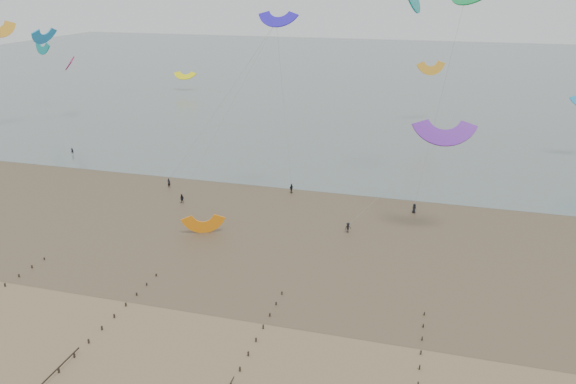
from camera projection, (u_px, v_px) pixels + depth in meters
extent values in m
plane|color=brown|center=(218.00, 344.00, 62.78)|extent=(500.00, 500.00, 0.00)
plane|color=#475654|center=(393.00, 74.00, 243.01)|extent=(500.00, 500.00, 0.00)
plane|color=#473A28|center=(297.00, 222.00, 94.31)|extent=(500.00, 500.00, 0.00)
ellipsoid|color=slate|center=(164.00, 242.00, 87.09)|extent=(23.60, 14.36, 0.01)
ellipsoid|color=slate|center=(371.00, 223.00, 94.03)|extent=(33.64, 18.32, 0.01)
ellipsoid|color=slate|center=(104.00, 190.00, 108.81)|extent=(26.95, 14.22, 0.01)
cube|color=black|center=(5.00, 285.00, 74.39)|extent=(0.16, 0.16, 0.54)
cube|color=black|center=(19.00, 276.00, 76.77)|extent=(0.16, 0.16, 0.51)
cube|color=black|center=(32.00, 267.00, 79.14)|extent=(0.16, 0.16, 0.48)
cube|color=black|center=(44.00, 259.00, 81.52)|extent=(0.16, 0.16, 0.45)
cube|color=black|center=(59.00, 371.00, 58.01)|extent=(0.16, 0.16, 0.68)
cube|color=black|center=(74.00, 355.00, 60.39)|extent=(0.16, 0.16, 0.65)
cube|color=black|center=(89.00, 341.00, 62.77)|extent=(0.16, 0.16, 0.62)
cube|color=black|center=(102.00, 328.00, 65.14)|extent=(0.16, 0.16, 0.59)
cube|color=black|center=(114.00, 316.00, 67.52)|extent=(0.16, 0.16, 0.57)
cube|color=black|center=(126.00, 305.00, 69.90)|extent=(0.16, 0.16, 0.54)
cube|color=black|center=(137.00, 294.00, 72.27)|extent=(0.16, 0.16, 0.51)
cube|color=black|center=(147.00, 284.00, 74.65)|extent=(0.16, 0.16, 0.48)
cube|color=black|center=(156.00, 275.00, 77.03)|extent=(0.16, 0.16, 0.45)
cube|color=black|center=(240.00, 369.00, 58.27)|extent=(0.16, 0.16, 0.62)
cube|color=black|center=(248.00, 354.00, 60.65)|extent=(0.16, 0.16, 0.59)
cube|color=black|center=(256.00, 340.00, 63.03)|extent=(0.16, 0.16, 0.57)
cube|color=black|center=(263.00, 327.00, 65.40)|extent=(0.16, 0.16, 0.54)
cube|color=black|center=(270.00, 315.00, 67.78)|extent=(0.16, 0.16, 0.51)
cube|color=black|center=(276.00, 304.00, 70.16)|extent=(0.16, 0.16, 0.48)
cube|color=black|center=(282.00, 293.00, 72.53)|extent=(0.16, 0.16, 0.45)
cube|color=black|center=(418.00, 384.00, 56.16)|extent=(0.16, 0.16, 0.59)
cube|color=black|center=(420.00, 368.00, 58.53)|extent=(0.16, 0.16, 0.57)
cube|color=black|center=(421.00, 353.00, 60.91)|extent=(0.16, 0.16, 0.54)
cube|color=black|center=(422.00, 339.00, 63.29)|extent=(0.16, 0.16, 0.51)
cube|color=black|center=(423.00, 326.00, 65.66)|extent=(0.16, 0.16, 0.48)
cube|color=black|center=(424.00, 314.00, 68.04)|extent=(0.16, 0.16, 0.45)
imported|color=black|center=(169.00, 183.00, 109.79)|extent=(0.72, 0.51, 1.85)
imported|color=black|center=(182.00, 199.00, 102.00)|extent=(0.84, 0.66, 1.72)
imported|color=black|center=(348.00, 228.00, 90.11)|extent=(1.27, 1.19, 1.72)
imported|color=black|center=(291.00, 188.00, 106.80)|extent=(0.81, 1.19, 1.87)
imported|color=black|center=(414.00, 208.00, 97.75)|extent=(0.99, 0.95, 1.72)
imported|color=black|center=(72.00, 151.00, 130.81)|extent=(0.68, 0.61, 1.55)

